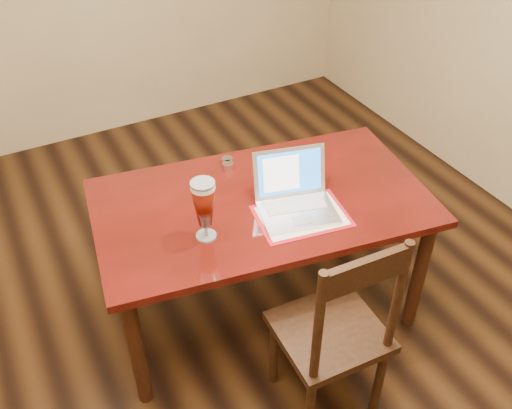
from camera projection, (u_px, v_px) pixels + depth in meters
ground at (232, 338)px, 3.13m from camera, size 5.00×5.00×0.00m
room_shell at (219, 23)px, 2.04m from camera, size 4.51×5.01×2.71m
dining_table at (261, 214)px, 2.88m from camera, size 1.78×1.18×1.08m
dining_chair at (335, 333)px, 2.52m from camera, size 0.48×0.46×1.09m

